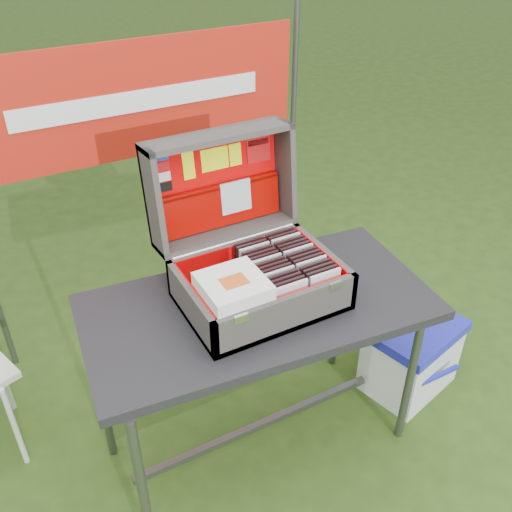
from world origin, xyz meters
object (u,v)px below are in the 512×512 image
cooler (411,355)px  cardboard_box (339,299)px  suitcase (253,232)px  table (258,380)px

cooler → cardboard_box: size_ratio=1.01×
suitcase → cardboard_box: (0.76, 0.41, -0.88)m
table → cooler: bearing=3.3°
suitcase → cooler: bearing=-6.8°
table → cooler: size_ratio=2.98×
cooler → cardboard_box: bearing=83.6°
cardboard_box → cooler: bearing=-83.0°
table → cooler: 0.87m
table → cooler: (0.84, -0.03, -0.22)m
cooler → suitcase: bearing=158.9°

